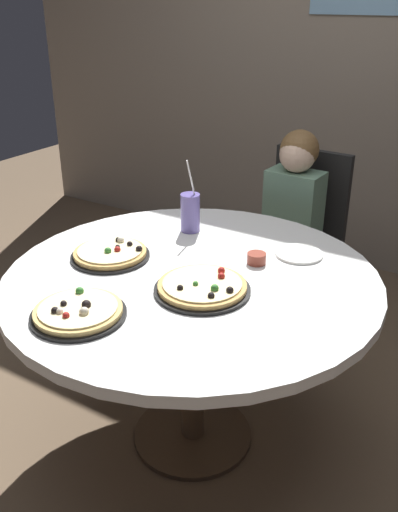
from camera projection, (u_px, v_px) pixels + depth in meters
The scene contains 11 objects.
ground_plane at pixel (193, 436), 2.28m from camera, with size 8.00×8.00×0.00m, color brown.
wall_with_window at pixel (376, 31), 3.19m from camera, with size 5.20×0.14×2.90m.
dining_table at pixel (192, 295), 1.99m from camera, with size 1.33×1.33×0.75m.
chair_wooden at pixel (300, 234), 2.84m from camera, with size 0.42×0.42×0.95m.
diner_child at pixel (283, 254), 2.73m from camera, with size 0.27×0.42×1.08m.
pizza_veggie at pixel (203, 287), 1.83m from camera, with size 0.32×0.32×0.05m.
pizza_cheese at pixel (78, 312), 1.69m from camera, with size 0.30×0.30×0.05m.
pizza_pepperoni at pixel (111, 253), 2.07m from camera, with size 0.30×0.30×0.05m.
soda_cup at pixel (190, 212), 2.28m from camera, with size 0.08×0.08×0.31m.
sauce_bowl at pixel (257, 258), 2.03m from camera, with size 0.07×0.07×0.04m, color brown.
plate_small at pixel (299, 254), 2.10m from camera, with size 0.18×0.18×0.01m, color white.
Camera 1 is at (0.94, -1.47, 1.65)m, focal length 38.84 mm.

